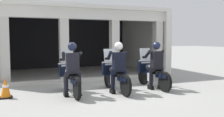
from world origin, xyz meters
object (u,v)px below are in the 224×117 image
police_officer_center (118,63)px  motorcycle_right (152,73)px  police_officer_right (156,61)px  traffic_cone_flank (6,88)px  police_officer_left (72,64)px  motorcycle_left (70,78)px  motorcycle_center (115,76)px

police_officer_center → motorcycle_right: size_ratio=0.78×
police_officer_right → traffic_cone_flank: police_officer_right is taller
motorcycle_right → traffic_cone_flank: bearing=-177.1°
traffic_cone_flank → police_officer_left: bearing=-13.4°
traffic_cone_flank → police_officer_right: bearing=-5.7°
motorcycle_right → traffic_cone_flank: (-4.66, 0.18, -0.21)m
motorcycle_left → motorcycle_center: 1.42m
police_officer_left → police_officer_center: size_ratio=1.00×
motorcycle_center → motorcycle_left: bearing=-177.5°
police_officer_center → police_officer_right: (1.42, 0.10, 0.00)m
police_officer_left → police_officer_center: bearing=-2.0°
police_officer_center → police_officer_right: 1.42m
police_officer_right → traffic_cone_flank: (-4.66, 0.47, -0.65)m
motorcycle_right → police_officer_left: bearing=-169.8°
motorcycle_left → police_officer_left: 0.52m
police_officer_left → police_officer_right: bearing=2.6°
police_officer_center → traffic_cone_flank: 3.36m
traffic_cone_flank → motorcycle_right: bearing=-2.3°
motorcycle_center → police_officer_right: police_officer_right is taller
motorcycle_left → police_officer_center: size_ratio=1.29×
police_officer_center → police_officer_left: bearing=-177.5°
motorcycle_left → motorcycle_right: 2.83m
motorcycle_left → police_officer_right: size_ratio=1.29×
motorcycle_center → motorcycle_right: 1.42m
police_officer_left → traffic_cone_flank: (-1.83, 0.43, -0.65)m
police_officer_right → police_officer_left: bearing=-175.5°
police_officer_right → traffic_cone_flank: size_ratio=2.69×
motorcycle_left → police_officer_center: bearing=-13.1°
police_officer_left → traffic_cone_flank: 1.99m
police_officer_right → motorcycle_right: bearing=94.9°
motorcycle_center → police_officer_center: bearing=-82.5°
police_officer_left → police_officer_right: same height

